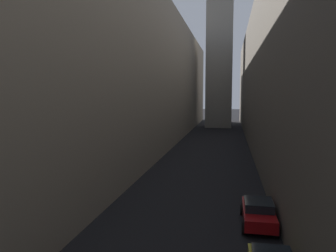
% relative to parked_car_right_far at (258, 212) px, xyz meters
% --- Properties ---
extents(ground_plane, '(264.00, 264.00, 0.00)m').
position_rel_parked_car_right_far_xyz_m(ground_plane, '(-4.40, 24.63, -0.78)').
color(ground_plane, black).
extents(building_block_left, '(11.55, 108.00, 20.67)m').
position_rel_parked_car_right_far_xyz_m(building_block_left, '(-15.68, 26.63, 9.55)').
color(building_block_left, gray).
rests_on(building_block_left, ground).
extents(building_block_right, '(13.81, 108.00, 20.15)m').
position_rel_parked_car_right_far_xyz_m(building_block_right, '(8.01, 26.63, 9.30)').
color(building_block_right, '#60594F').
rests_on(building_block_right, ground).
extents(parked_car_right_far, '(1.98, 4.30, 1.50)m').
position_rel_parked_car_right_far_xyz_m(parked_car_right_far, '(0.00, 0.00, 0.00)').
color(parked_car_right_far, maroon).
rests_on(parked_car_right_far, ground).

